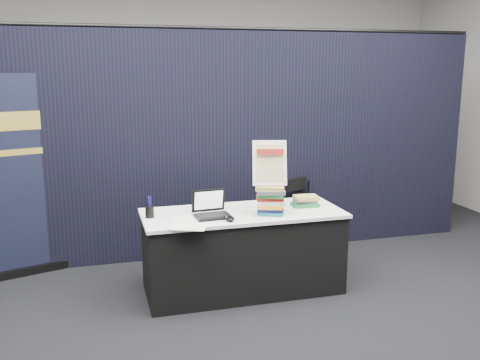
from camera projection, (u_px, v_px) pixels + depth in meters
name	position (u px, v px, depth m)	size (l,w,h in m)	color
floor	(261.00, 315.00, 4.45)	(8.00, 8.00, 0.00)	black
wall_back	(178.00, 87.00, 7.86)	(8.00, 0.02, 3.50)	#AAA7A1
drape_partition	(216.00, 146.00, 5.71)	(6.00, 0.08, 2.40)	black
display_table	(243.00, 251.00, 4.89)	(1.80, 0.75, 0.75)	black
laptop	(212.00, 210.00, 4.65)	(0.31, 0.26, 0.23)	black
mouse	(230.00, 218.00, 4.52)	(0.08, 0.13, 0.04)	black
brochure_left	(178.00, 225.00, 4.39)	(0.27, 0.19, 0.00)	white
brochure_mid	(188.00, 227.00, 4.35)	(0.30, 0.21, 0.00)	white
brochure_right	(191.00, 218.00, 4.61)	(0.32, 0.22, 0.00)	white
pen_cup	(150.00, 212.00, 4.61)	(0.08, 0.08, 0.10)	black
book_stack_tall	(270.00, 200.00, 4.71)	(0.28, 0.25, 0.26)	#1B6666
book_stack_short	(305.00, 201.00, 5.01)	(0.25, 0.20, 0.10)	#1E7437
info_sign	(270.00, 164.00, 4.67)	(0.32, 0.18, 0.41)	black
pullup_banner	(17.00, 189.00, 5.15)	(0.83, 0.35, 1.97)	black
stacking_chair	(298.00, 214.00, 5.83)	(0.49, 0.51, 0.83)	black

